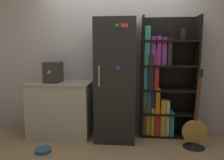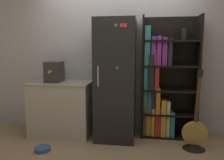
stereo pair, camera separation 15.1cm
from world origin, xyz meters
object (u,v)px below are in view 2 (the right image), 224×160
object	(u,v)px
refrigerator	(116,80)
espresso_machine	(54,72)
guitar	(194,138)
bookshelf	(161,84)
pet_bowl	(42,149)

from	to	relation	value
refrigerator	espresso_machine	bearing A→B (deg)	179.16
espresso_machine	guitar	bearing A→B (deg)	-7.36
bookshelf	espresso_machine	world-z (taller)	bookshelf
guitar	pet_bowl	xyz separation A→B (m)	(-2.15, -0.36, -0.14)
espresso_machine	pet_bowl	world-z (taller)	espresso_machine
refrigerator	espresso_machine	distance (m)	1.03
refrigerator	bookshelf	world-z (taller)	bookshelf
espresso_machine	guitar	world-z (taller)	espresso_machine
guitar	pet_bowl	bearing A→B (deg)	-170.39
espresso_machine	guitar	xyz separation A→B (m)	(2.21, -0.28, -0.89)
pet_bowl	espresso_machine	bearing A→B (deg)	94.88
refrigerator	bookshelf	xyz separation A→B (m)	(0.73, 0.18, -0.08)
guitar	pet_bowl	distance (m)	2.18
bookshelf	espresso_machine	bearing A→B (deg)	-174.76
guitar	pet_bowl	world-z (taller)	guitar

